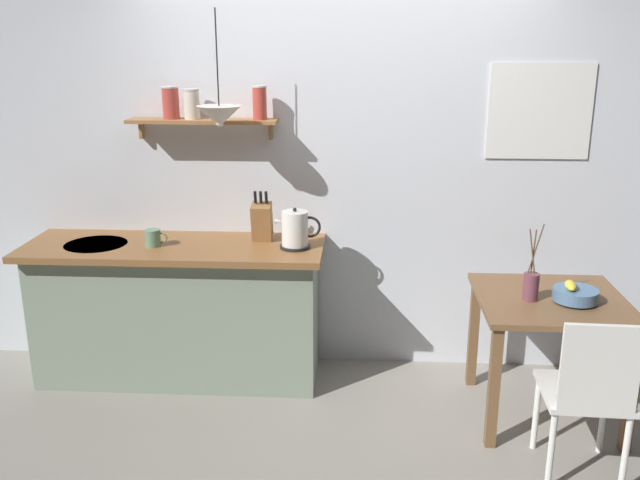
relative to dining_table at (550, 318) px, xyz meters
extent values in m
plane|color=gray|center=(-1.20, 0.03, -0.60)|extent=(14.00, 14.00, 0.00)
cube|color=silver|center=(-1.00, 0.68, 0.75)|extent=(6.80, 0.10, 2.70)
cube|color=white|center=(0.00, 0.62, 1.08)|extent=(0.62, 0.01, 0.57)
cube|color=silver|center=(0.00, 0.63, 1.08)|extent=(0.56, 0.01, 0.51)
cube|color=gray|center=(-2.20, 0.35, -0.17)|extent=(1.74, 0.52, 0.85)
cube|color=brown|center=(-2.20, 0.33, 0.27)|extent=(1.83, 0.63, 0.04)
cylinder|color=#B7BABF|center=(-2.68, 0.31, 0.29)|extent=(0.38, 0.38, 0.01)
cube|color=#9E6B3D|center=(-2.03, 0.52, 1.02)|extent=(0.91, 0.18, 0.02)
cube|color=#99754C|center=(-2.44, 0.60, 0.96)|extent=(0.02, 0.06, 0.12)
cube|color=#99754C|center=(-1.63, 0.60, 0.96)|extent=(0.02, 0.06, 0.12)
cylinder|color=#BC4238|center=(-2.22, 0.52, 1.12)|extent=(0.10, 0.10, 0.18)
cylinder|color=silver|center=(-2.22, 0.52, 1.22)|extent=(0.10, 0.10, 0.01)
cylinder|color=beige|center=(-2.09, 0.52, 1.11)|extent=(0.09, 0.09, 0.17)
cylinder|color=silver|center=(-2.09, 0.52, 1.20)|extent=(0.10, 0.10, 0.01)
cylinder|color=#BC4238|center=(-1.68, 0.52, 1.13)|extent=(0.08, 0.08, 0.19)
cylinder|color=silver|center=(-1.68, 0.52, 1.23)|extent=(0.09, 0.09, 0.01)
cube|color=brown|center=(0.00, 0.00, 0.11)|extent=(0.81, 0.79, 0.03)
cube|color=brown|center=(-0.35, -0.35, -0.25)|extent=(0.06, 0.06, 0.69)
cube|color=brown|center=(0.35, -0.35, -0.25)|extent=(0.06, 0.06, 0.69)
cube|color=brown|center=(-0.35, 0.35, -0.25)|extent=(0.06, 0.06, 0.69)
cube|color=brown|center=(0.35, 0.35, -0.25)|extent=(0.06, 0.06, 0.69)
cube|color=white|center=(0.04, -0.54, -0.16)|extent=(0.42, 0.43, 0.03)
cube|color=white|center=(0.03, -0.73, 0.07)|extent=(0.35, 0.04, 0.43)
cylinder|color=white|center=(0.22, -0.37, -0.39)|extent=(0.03, 0.03, 0.42)
cylinder|color=white|center=(-0.12, -0.35, -0.39)|extent=(0.03, 0.03, 0.42)
cylinder|color=white|center=(0.20, -0.72, -0.39)|extent=(0.03, 0.03, 0.42)
cylinder|color=white|center=(-0.14, -0.71, -0.39)|extent=(0.03, 0.03, 0.42)
cylinder|color=#51759E|center=(0.11, -0.06, 0.13)|extent=(0.11, 0.11, 0.01)
cylinder|color=#51759E|center=(0.11, -0.06, 0.17)|extent=(0.24, 0.24, 0.06)
ellipsoid|color=yellow|center=(0.08, -0.06, 0.22)|extent=(0.07, 0.14, 0.04)
cylinder|color=brown|center=(-0.13, -0.04, 0.20)|extent=(0.09, 0.09, 0.15)
cylinder|color=brown|center=(-0.14, -0.03, 0.40)|extent=(0.05, 0.01, 0.25)
cylinder|color=brown|center=(-0.13, -0.03, 0.40)|extent=(0.01, 0.02, 0.25)
cylinder|color=brown|center=(-0.12, -0.03, 0.42)|extent=(0.07, 0.01, 0.28)
cylinder|color=black|center=(-1.45, 0.30, 0.30)|extent=(0.18, 0.18, 0.02)
cylinder|color=white|center=(-1.45, 0.30, 0.41)|extent=(0.16, 0.16, 0.21)
sphere|color=black|center=(-1.45, 0.30, 0.53)|extent=(0.02, 0.02, 0.02)
cone|color=white|center=(-1.55, 0.30, 0.46)|extent=(0.04, 0.04, 0.04)
torus|color=black|center=(-1.37, 0.30, 0.42)|extent=(0.13, 0.02, 0.13)
cube|color=#9E6B3D|center=(-1.67, 0.44, 0.42)|extent=(0.12, 0.16, 0.25)
cylinder|color=black|center=(-1.71, 0.42, 0.57)|extent=(0.02, 0.03, 0.08)
cylinder|color=black|center=(-1.67, 0.42, 0.57)|extent=(0.02, 0.03, 0.08)
cylinder|color=black|center=(-1.64, 0.42, 0.57)|extent=(0.02, 0.03, 0.08)
cylinder|color=slate|center=(-2.32, 0.29, 0.34)|extent=(0.09, 0.09, 0.10)
torus|color=slate|center=(-2.26, 0.29, 0.35)|extent=(0.07, 0.01, 0.07)
cylinder|color=black|center=(-1.88, 0.29, 1.40)|extent=(0.01, 0.01, 0.53)
cone|color=silver|center=(-1.88, 0.29, 1.08)|extent=(0.26, 0.26, 0.12)
sphere|color=white|center=(-1.88, 0.29, 1.04)|extent=(0.04, 0.04, 0.04)
camera|label=1|loc=(-1.07, -3.64, 1.52)|focal=38.76mm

